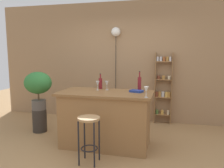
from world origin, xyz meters
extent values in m
plane|color=#A37A4C|center=(0.00, 0.00, 0.00)|extent=(12.00, 12.00, 0.00)
cube|color=#997551|center=(0.00, 1.95, 1.40)|extent=(6.40, 0.10, 2.80)
cube|color=olive|center=(0.00, 0.30, 0.46)|extent=(1.47, 0.74, 0.91)
cube|color=brown|center=(0.00, 0.30, 0.93)|extent=(1.60, 0.81, 0.04)
cylinder|color=black|center=(-0.18, -0.50, 0.33)|extent=(0.02, 0.02, 0.66)
cylinder|color=black|center=(0.05, -0.50, 0.33)|extent=(0.02, 0.02, 0.66)
cylinder|color=black|center=(-0.18, -0.26, 0.33)|extent=(0.02, 0.02, 0.66)
cylinder|color=black|center=(0.05, -0.26, 0.33)|extent=(0.02, 0.02, 0.66)
torus|color=black|center=(-0.06, -0.38, 0.22)|extent=(0.25, 0.25, 0.02)
cylinder|color=#A87F51|center=(-0.06, -0.38, 0.68)|extent=(0.33, 0.33, 0.03)
cube|color=olive|center=(0.75, 1.82, 0.81)|extent=(0.02, 0.12, 1.63)
cube|color=olive|center=(1.12, 1.82, 0.81)|extent=(0.02, 0.12, 1.63)
cube|color=olive|center=(0.93, 1.82, 0.20)|extent=(0.35, 0.12, 0.02)
cylinder|color=#4C7033|center=(0.81, 1.82, 0.26)|extent=(0.06, 0.06, 0.10)
cylinder|color=gold|center=(0.93, 1.81, 0.26)|extent=(0.06, 0.06, 0.10)
cylinder|color=beige|center=(1.06, 1.82, 0.26)|extent=(0.06, 0.06, 0.10)
cube|color=olive|center=(0.93, 1.82, 0.61)|extent=(0.35, 0.12, 0.02)
cylinder|color=brown|center=(0.79, 1.81, 0.68)|extent=(0.07, 0.07, 0.12)
cylinder|color=#AD7A38|center=(0.86, 1.82, 0.68)|extent=(0.07, 0.07, 0.12)
cylinder|color=silver|center=(0.93, 1.83, 0.68)|extent=(0.07, 0.07, 0.12)
cylinder|color=gold|center=(1.01, 1.81, 0.68)|extent=(0.07, 0.07, 0.12)
cylinder|color=#AD7A38|center=(1.07, 1.82, 0.68)|extent=(0.07, 0.07, 0.12)
cube|color=olive|center=(0.93, 1.82, 1.02)|extent=(0.35, 0.12, 0.02)
cylinder|color=brown|center=(0.82, 1.82, 1.07)|extent=(0.07, 0.07, 0.08)
cylinder|color=#AD7A38|center=(0.93, 1.82, 1.07)|extent=(0.07, 0.07, 0.08)
cylinder|color=beige|center=(1.06, 1.82, 1.07)|extent=(0.07, 0.07, 0.08)
cube|color=olive|center=(0.93, 1.82, 1.43)|extent=(0.35, 0.12, 0.02)
cylinder|color=silver|center=(0.79, 1.81, 1.48)|extent=(0.05, 0.05, 0.10)
cylinder|color=silver|center=(0.86, 1.81, 1.48)|extent=(0.05, 0.05, 0.10)
cylinder|color=#994C23|center=(0.93, 1.82, 1.48)|extent=(0.05, 0.05, 0.10)
cylinder|color=#AD7A38|center=(1.00, 1.82, 1.48)|extent=(0.05, 0.05, 0.10)
cylinder|color=silver|center=(1.07, 1.82, 1.48)|extent=(0.05, 0.05, 0.10)
cylinder|color=#2D2823|center=(-1.52, 0.64, 0.23)|extent=(0.29, 0.29, 0.47)
cylinder|color=#514C47|center=(-1.52, 0.64, 0.57)|extent=(0.28, 0.28, 0.20)
cylinder|color=brown|center=(-1.52, 0.64, 0.74)|extent=(0.03, 0.03, 0.16)
ellipsoid|color=#2D7033|center=(-1.52, 0.64, 1.02)|extent=(0.56, 0.50, 0.45)
cylinder|color=maroon|center=(0.55, 0.54, 1.08)|extent=(0.06, 0.06, 0.24)
cylinder|color=maroon|center=(0.55, 0.54, 1.25)|extent=(0.02, 0.02, 0.09)
cylinder|color=black|center=(0.55, 0.54, 1.30)|extent=(0.03, 0.03, 0.01)
cylinder|color=maroon|center=(-0.19, 0.61, 1.05)|extent=(0.07, 0.07, 0.20)
cylinder|color=maroon|center=(-0.19, 0.61, 1.19)|extent=(0.03, 0.03, 0.08)
cylinder|color=black|center=(-0.19, 0.61, 1.23)|extent=(0.03, 0.03, 0.01)
cylinder|color=silver|center=(-0.19, 0.46, 0.96)|extent=(0.06, 0.06, 0.00)
cylinder|color=silver|center=(-0.19, 0.46, 1.00)|extent=(0.01, 0.01, 0.08)
cone|color=silver|center=(-0.19, 0.46, 1.08)|extent=(0.07, 0.07, 0.08)
cylinder|color=silver|center=(0.72, 0.00, 0.96)|extent=(0.06, 0.06, 0.00)
cylinder|color=silver|center=(0.72, 0.00, 1.00)|extent=(0.01, 0.01, 0.08)
cone|color=silver|center=(0.72, 0.00, 1.08)|extent=(0.07, 0.07, 0.08)
cylinder|color=silver|center=(-0.03, 0.51, 0.96)|extent=(0.06, 0.06, 0.00)
cylinder|color=silver|center=(-0.03, 0.51, 1.00)|extent=(0.01, 0.01, 0.08)
cone|color=silver|center=(-0.03, 0.51, 1.08)|extent=(0.07, 0.07, 0.08)
cube|color=navy|center=(0.51, 0.41, 0.97)|extent=(0.24, 0.20, 0.03)
cylinder|color=black|center=(-0.18, 1.84, 1.05)|extent=(0.01, 0.01, 2.10)
sphere|color=white|center=(-0.18, 1.84, 2.10)|extent=(0.22, 0.22, 0.22)
camera|label=1|loc=(1.03, -3.35, 1.62)|focal=36.03mm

